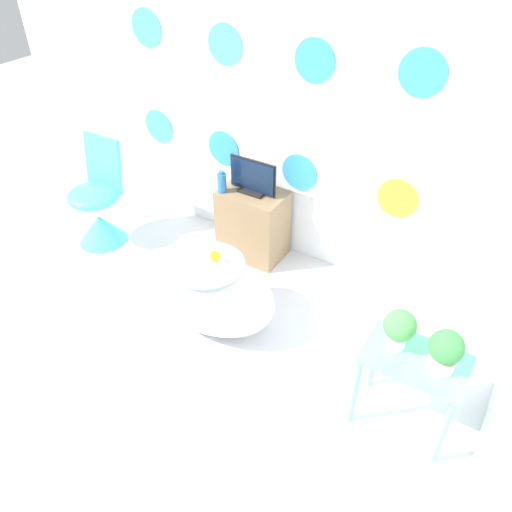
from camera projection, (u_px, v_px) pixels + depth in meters
The scene contains 11 objects.
ground_plane at pixel (78, 414), 2.80m from camera, with size 12.00×12.00×0.00m, color silver.
wall_back_dotted at pixel (265, 81), 3.36m from camera, with size 4.89×0.05×2.60m.
bathtub at pixel (209, 291), 3.26m from camera, with size 0.93×0.58×0.49m.
rubber_duck at pixel (215, 256), 3.10m from camera, with size 0.07×0.07×0.08m.
chair at pixel (99, 211), 3.97m from camera, with size 0.41×0.41×0.85m.
tv_cabinet at pixel (253, 224), 3.82m from camera, with size 0.49×0.33×0.55m.
tv at pixel (253, 178), 3.59m from camera, with size 0.38×0.12×0.26m.
vase at pixel (222, 182), 3.62m from camera, with size 0.07×0.07×0.17m.
side_table at pixel (412, 371), 2.52m from camera, with size 0.51×0.34×0.51m.
potted_plant_left at pixel (399, 328), 2.44m from camera, with size 0.16×0.16×0.23m.
potted_plant_right at pixel (445, 350), 2.34m from camera, with size 0.17×0.17×0.23m.
Camera 1 is at (1.74, -0.89, 2.42)m, focal length 35.00 mm.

